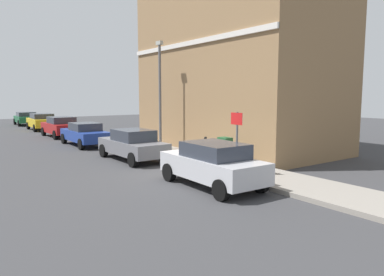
{
  "coord_description": "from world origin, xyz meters",
  "views": [
    {
      "loc": [
        -7.66,
        -11.48,
        3.05
      ],
      "look_at": [
        1.32,
        1.09,
        1.2
      ],
      "focal_mm": 33.47,
      "sensor_mm": 36.0,
      "label": 1
    }
  ],
  "objects": [
    {
      "name": "car_green",
      "position": [
        -0.24,
        28.13,
        0.72
      ],
      "size": [
        2.04,
        3.96,
        1.35
      ],
      "rotation": [
        0.0,
        0.0,
        1.54
      ],
      "color": "#195933",
      "rests_on": "ground"
    },
    {
      "name": "car_yellow",
      "position": [
        -0.17,
        21.73,
        0.77
      ],
      "size": [
        2.0,
        4.0,
        1.46
      ],
      "rotation": [
        0.0,
        0.0,
        1.56
      ],
      "color": "gold",
      "rests_on": "ground"
    },
    {
      "name": "ground",
      "position": [
        0.0,
        0.0,
        0.0
      ],
      "size": [
        80.0,
        80.0,
        0.0
      ],
      "primitive_type": "plane",
      "color": "#38383A"
    },
    {
      "name": "street_sign",
      "position": [
        1.24,
        -1.85,
        1.66
      ],
      "size": [
        0.08,
        0.6,
        2.3
      ],
      "color": "#59595B",
      "rests_on": "sidewalk"
    },
    {
      "name": "utility_cabinet",
      "position": [
        2.09,
        -0.21,
        0.68
      ],
      "size": [
        0.46,
        0.61,
        1.15
      ],
      "color": "#1E4C28",
      "rests_on": "sidewalk"
    },
    {
      "name": "corner_building",
      "position": [
        6.26,
        3.84,
        4.56
      ],
      "size": [
        6.23,
        11.69,
        9.11
      ],
      "color": "olive",
      "rests_on": "ground"
    },
    {
      "name": "bollard_near_cabinet",
      "position": [
        2.19,
        1.25,
        0.7
      ],
      "size": [
        0.14,
        0.14,
        1.04
      ],
      "color": "black",
      "rests_on": "sidewalk"
    },
    {
      "name": "car_silver",
      "position": [
        -0.28,
        -2.33,
        0.78
      ],
      "size": [
        1.87,
        4.06,
        1.5
      ],
      "rotation": [
        0.0,
        0.0,
        1.55
      ],
      "color": "#B7B7BC",
      "rests_on": "ground"
    },
    {
      "name": "car_blue",
      "position": [
        -0.4,
        9.89,
        0.72
      ],
      "size": [
        1.81,
        4.38,
        1.39
      ],
      "rotation": [
        0.0,
        0.0,
        1.58
      ],
      "color": "navy",
      "rests_on": "ground"
    },
    {
      "name": "lamppost",
      "position": [
        2.1,
        5.12,
        3.3
      ],
      "size": [
        0.2,
        0.44,
        5.72
      ],
      "color": "#59595B",
      "rests_on": "sidewalk"
    },
    {
      "name": "sidewalk",
      "position": [
        2.01,
        6.0,
        0.07
      ],
      "size": [
        2.38,
        30.0,
        0.15
      ],
      "primitive_type": "cube",
      "color": "gray",
      "rests_on": "ground"
    },
    {
      "name": "car_red",
      "position": [
        -0.26,
        15.46,
        0.77
      ],
      "size": [
        2.03,
        4.17,
        1.48
      ],
      "rotation": [
        0.0,
        0.0,
        1.59
      ],
      "color": "maroon",
      "rests_on": "ground"
    },
    {
      "name": "car_grey",
      "position": [
        -0.23,
        3.74,
        0.75
      ],
      "size": [
        1.84,
        4.28,
        1.45
      ],
      "rotation": [
        0.0,
        0.0,
        1.59
      ],
      "color": "slate",
      "rests_on": "ground"
    }
  ]
}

